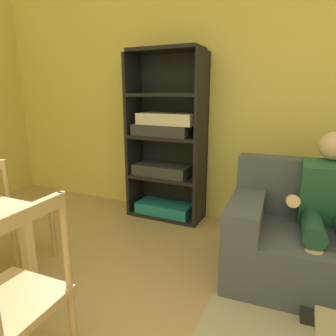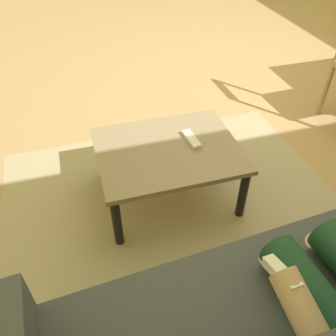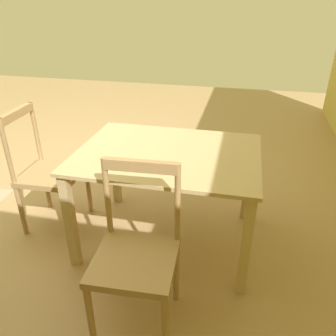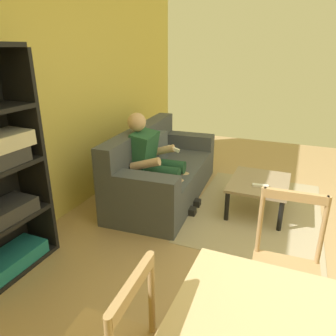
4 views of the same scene
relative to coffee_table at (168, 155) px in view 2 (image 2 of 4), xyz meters
name	(u,v)px [view 2 (image 2 of 4)]	position (x,y,z in m)	size (l,w,h in m)	color
ground_plane	(259,96)	(-1.13, -0.95, -0.32)	(8.39, 8.39, 0.00)	tan
coffee_table	(168,155)	(0.00, 0.00, 0.00)	(0.79, 0.63, 0.37)	gray
tv_remote	(191,139)	(-0.15, -0.03, 0.06)	(0.05, 0.17, 0.02)	white
area_rug	(168,194)	(0.00, 0.00, -0.31)	(2.00, 1.40, 0.01)	tan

